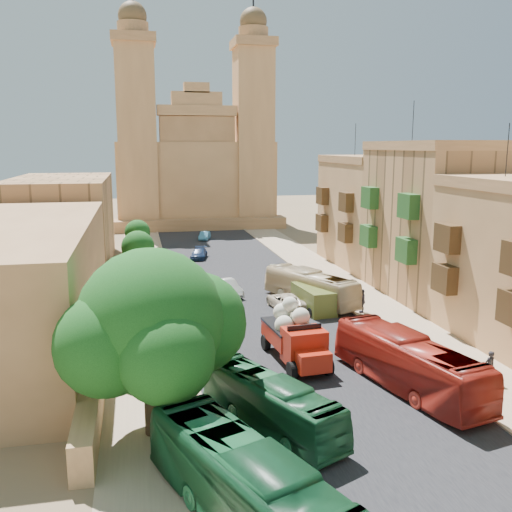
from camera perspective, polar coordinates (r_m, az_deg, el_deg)
name	(u,v)px	position (r m, az deg, el deg)	size (l,w,h in m)	color
ground	(377,455)	(27.09, 11.98, -18.87)	(260.00, 260.00, 0.00)	brown
road_surface	(247,290)	(54.00, -0.87, -3.37)	(14.00, 140.00, 0.01)	black
sidewalk_east	(342,285)	(56.52, 8.64, -2.85)	(5.00, 140.00, 0.01)	tan
sidewalk_west	(145,295)	(53.09, -11.01, -3.83)	(5.00, 140.00, 0.01)	tan
kerb_east	(318,285)	(55.70, 6.23, -2.93)	(0.25, 140.00, 0.12)	tan
kerb_west	(173,293)	(53.15, -8.31, -3.66)	(0.25, 140.00, 0.12)	tan
townhouse_c	(433,219)	(53.49, 17.24, 3.53)	(9.00, 14.00, 17.40)	tan
townhouse_d	(370,211)	(66.07, 11.34, 4.48)	(9.00, 14.00, 15.90)	#B27F50
west_wall	(106,320)	(43.29, -14.82, -6.16)	(1.00, 40.00, 1.80)	#B27F50
west_building_low	(16,286)	(41.23, -22.83, -2.77)	(10.00, 28.00, 8.40)	#9E6F45
west_building_mid	(63,223)	(66.40, -18.74, 3.13)	(10.00, 22.00, 10.00)	tan
church	(194,168)	(100.55, -6.22, 8.69)	(28.00, 22.50, 36.30)	#B27F50
ficus_tree	(153,326)	(26.65, -10.28, -6.95)	(8.89, 8.18, 8.89)	#3B2C1D
street_tree_a	(140,324)	(34.98, -11.49, -6.67)	(2.84, 2.84, 4.37)	#3B2C1D
street_tree_b	(139,279)	(46.57, -11.63, -2.27)	(2.82, 2.82, 4.34)	#3B2C1D
street_tree_c	(138,247)	(58.24, -11.73, 0.86)	(3.30, 3.30, 5.07)	#3B2C1D
street_tree_d	(137,232)	(70.13, -11.77, 2.32)	(3.04, 3.04, 4.67)	#3B2C1D
red_truck	(295,335)	(36.07, 3.96, -7.89)	(3.20, 6.93, 3.94)	#B7200E
olive_pickup	(314,299)	(47.18, 5.78, -4.33)	(2.66, 5.03, 1.99)	#4F5A22
bus_green_south	(249,489)	(21.55, -0.72, -22.29)	(2.61, 11.17, 3.11)	#144A28
bus_green_north	(271,403)	(28.24, 1.47, -14.45)	(2.11, 9.00, 2.51)	#1F5D35
bus_red_east	(408,363)	(33.21, 14.98, -10.30)	(2.58, 11.03, 3.07)	maroon
bus_cream_east	(310,287)	(49.40, 5.46, -3.10)	(2.37, 10.15, 2.83)	#CFB58A
car_blue_a	(228,320)	(42.50, -2.80, -6.40)	(1.66, 4.13, 1.41)	#4F91D2
car_white_a	(227,288)	(51.83, -2.89, -3.18)	(1.53, 4.38, 1.44)	beige
car_cream	(286,301)	(47.64, 2.98, -4.52)	(2.23, 4.83, 1.34)	beige
car_dkblue	(199,254)	(69.00, -5.72, 0.25)	(1.72, 4.22, 1.22)	#15284A
car_white_b	(274,269)	(59.84, 1.84, -1.34)	(1.50, 3.74, 1.27)	white
car_blue_b	(205,236)	(82.89, -5.16, 2.04)	(1.24, 3.56, 1.17)	#4997BF
pedestrian_a	(490,367)	(35.82, 22.32, -10.21)	(0.69, 0.45, 1.88)	#242226
pedestrian_c	(362,301)	(47.23, 10.59, -4.43)	(1.16, 0.48, 1.97)	#33313B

